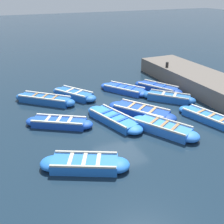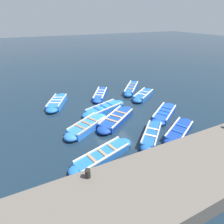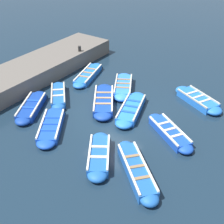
{
  "view_description": "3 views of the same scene",
  "coord_description": "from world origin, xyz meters",
  "px_view_note": "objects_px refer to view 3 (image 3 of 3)",
  "views": [
    {
      "loc": [
        -5.44,
        -11.05,
        6.05
      ],
      "look_at": [
        -0.47,
        0.04,
        0.25
      ],
      "focal_mm": 42.0,
      "sensor_mm": 36.0,
      "label": 1
    },
    {
      "loc": [
        9.67,
        -4.76,
        6.01
      ],
      "look_at": [
        0.6,
        -0.55,
        0.53
      ],
      "focal_mm": 28.0,
      "sensor_mm": 36.0,
      "label": 2
    },
    {
      "loc": [
        -7.73,
        11.3,
        8.82
      ],
      "look_at": [
        -0.26,
        0.59,
        0.48
      ],
      "focal_mm": 50.0,
      "sensor_mm": 36.0,
      "label": 3
    }
  ],
  "objects_px": {
    "boat_mid_row": "(123,87)",
    "boat_bow_out": "(137,170)",
    "boat_inner_gap": "(99,155)",
    "boat_broadside": "(51,126)",
    "boat_far_corner": "(131,109)",
    "boat_alongside": "(198,100)",
    "boat_near_quay": "(31,107)",
    "boat_outer_left": "(88,75)",
    "boat_centre": "(104,101)",
    "bollard_north": "(80,49)",
    "boat_stern_in": "(170,132)",
    "boat_drifting": "(58,96)"
  },
  "relations": [
    {
      "from": "boat_far_corner",
      "to": "boat_centre",
      "type": "xyz_separation_m",
      "value": [
        1.66,
        0.17,
        0.01
      ]
    },
    {
      "from": "boat_inner_gap",
      "to": "bollard_north",
      "type": "bearing_deg",
      "value": -45.63
    },
    {
      "from": "boat_centre",
      "to": "boat_near_quay",
      "type": "bearing_deg",
      "value": 44.03
    },
    {
      "from": "boat_far_corner",
      "to": "boat_stern_in",
      "type": "relative_size",
      "value": 1.17
    },
    {
      "from": "boat_near_quay",
      "to": "boat_alongside",
      "type": "bearing_deg",
      "value": -140.3
    },
    {
      "from": "boat_inner_gap",
      "to": "boat_far_corner",
      "type": "relative_size",
      "value": 0.82
    },
    {
      "from": "boat_stern_in",
      "to": "boat_bow_out",
      "type": "bearing_deg",
      "value": 91.3
    },
    {
      "from": "boat_mid_row",
      "to": "boat_broadside",
      "type": "bearing_deg",
      "value": 83.18
    },
    {
      "from": "boat_broadside",
      "to": "boat_outer_left",
      "type": "height_order",
      "value": "boat_broadside"
    },
    {
      "from": "boat_inner_gap",
      "to": "boat_near_quay",
      "type": "distance_m",
      "value": 5.39
    },
    {
      "from": "boat_mid_row",
      "to": "boat_near_quay",
      "type": "relative_size",
      "value": 1.01
    },
    {
      "from": "boat_far_corner",
      "to": "boat_alongside",
      "type": "bearing_deg",
      "value": -130.72
    },
    {
      "from": "boat_mid_row",
      "to": "boat_near_quay",
      "type": "bearing_deg",
      "value": 59.7
    },
    {
      "from": "boat_centre",
      "to": "boat_alongside",
      "type": "xyz_separation_m",
      "value": [
        -4.15,
        -3.07,
        -0.0
      ]
    },
    {
      "from": "boat_stern_in",
      "to": "bollard_north",
      "type": "distance_m",
      "value": 9.47
    },
    {
      "from": "bollard_north",
      "to": "boat_bow_out",
      "type": "bearing_deg",
      "value": 141.38
    },
    {
      "from": "boat_broadside",
      "to": "boat_drifting",
      "type": "distance_m",
      "value": 2.94
    },
    {
      "from": "boat_far_corner",
      "to": "boat_near_quay",
      "type": "relative_size",
      "value": 1.12
    },
    {
      "from": "boat_bow_out",
      "to": "boat_drifting",
      "type": "distance_m",
      "value": 7.21
    },
    {
      "from": "boat_bow_out",
      "to": "boat_near_quay",
      "type": "relative_size",
      "value": 0.99
    },
    {
      "from": "boat_outer_left",
      "to": "boat_inner_gap",
      "type": "bearing_deg",
      "value": 131.93
    },
    {
      "from": "boat_inner_gap",
      "to": "boat_alongside",
      "type": "bearing_deg",
      "value": -103.47
    },
    {
      "from": "boat_centre",
      "to": "boat_bow_out",
      "type": "bearing_deg",
      "value": 139.69
    },
    {
      "from": "boat_outer_left",
      "to": "boat_stern_in",
      "type": "xyz_separation_m",
      "value": [
        -6.96,
        2.63,
        0.01
      ]
    },
    {
      "from": "boat_centre",
      "to": "boat_outer_left",
      "type": "distance_m",
      "value": 3.45
    },
    {
      "from": "boat_inner_gap",
      "to": "boat_mid_row",
      "type": "height_order",
      "value": "boat_mid_row"
    },
    {
      "from": "boat_inner_gap",
      "to": "boat_alongside",
      "type": "height_order",
      "value": "boat_inner_gap"
    },
    {
      "from": "boat_far_corner",
      "to": "boat_broadside",
      "type": "height_order",
      "value": "boat_far_corner"
    },
    {
      "from": "boat_bow_out",
      "to": "boat_inner_gap",
      "type": "relative_size",
      "value": 1.08
    },
    {
      "from": "boat_broadside",
      "to": "boat_near_quay",
      "type": "relative_size",
      "value": 1.0
    },
    {
      "from": "boat_drifting",
      "to": "boat_near_quay",
      "type": "relative_size",
      "value": 0.83
    },
    {
      "from": "boat_centre",
      "to": "boat_stern_in",
      "type": "relative_size",
      "value": 1.15
    },
    {
      "from": "boat_far_corner",
      "to": "boat_alongside",
      "type": "distance_m",
      "value": 3.82
    },
    {
      "from": "boat_far_corner",
      "to": "boat_centre",
      "type": "bearing_deg",
      "value": 5.96
    },
    {
      "from": "boat_inner_gap",
      "to": "boat_broadside",
      "type": "distance_m",
      "value": 3.22
    },
    {
      "from": "bollard_north",
      "to": "boat_stern_in",
      "type": "bearing_deg",
      "value": 155.98
    },
    {
      "from": "boat_bow_out",
      "to": "boat_mid_row",
      "type": "distance_m",
      "value": 7.1
    },
    {
      "from": "boat_drifting",
      "to": "boat_broadside",
      "type": "bearing_deg",
      "value": 126.41
    },
    {
      "from": "boat_mid_row",
      "to": "boat_far_corner",
      "type": "bearing_deg",
      "value": 132.92
    },
    {
      "from": "boat_mid_row",
      "to": "boat_bow_out",
      "type": "bearing_deg",
      "value": 127.51
    },
    {
      "from": "boat_near_quay",
      "to": "bollard_north",
      "type": "xyz_separation_m",
      "value": [
        1.62,
        -5.97,
        0.99
      ]
    },
    {
      "from": "boat_outer_left",
      "to": "boat_broadside",
      "type": "bearing_deg",
      "value": 110.78
    },
    {
      "from": "bollard_north",
      "to": "boat_centre",
      "type": "bearing_deg",
      "value": 143.11
    },
    {
      "from": "boat_broadside",
      "to": "boat_outer_left",
      "type": "bearing_deg",
      "value": -69.22
    },
    {
      "from": "boat_inner_gap",
      "to": "boat_near_quay",
      "type": "xyz_separation_m",
      "value": [
        5.28,
        -1.09,
        -0.02
      ]
    },
    {
      "from": "boat_mid_row",
      "to": "boat_drifting",
      "type": "relative_size",
      "value": 1.22
    },
    {
      "from": "boat_mid_row",
      "to": "boat_alongside",
      "type": "bearing_deg",
      "value": -165.68
    },
    {
      "from": "boat_near_quay",
      "to": "boat_alongside",
      "type": "xyz_separation_m",
      "value": [
        -6.92,
        -5.74,
        0.01
      ]
    },
    {
      "from": "boat_outer_left",
      "to": "boat_drifting",
      "type": "xyz_separation_m",
      "value": [
        -0.32,
        3.08,
        0.03
      ]
    },
    {
      "from": "boat_stern_in",
      "to": "boat_alongside",
      "type": "height_order",
      "value": "boat_alongside"
    }
  ]
}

